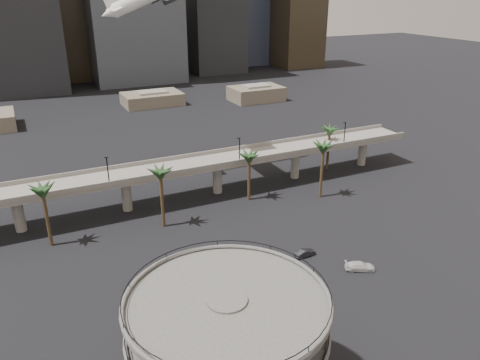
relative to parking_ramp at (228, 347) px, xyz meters
name	(u,v)px	position (x,y,z in m)	size (l,w,h in m)	color
ground	(303,355)	(13.00, 4.00, -9.84)	(700.00, 700.00, 0.00)	black
parking_ramp	(228,347)	(0.00, 0.00, 0.00)	(22.20, 22.20, 17.35)	#4A4745
overpass	(173,172)	(13.00, 59.00, -2.50)	(130.00, 9.30, 14.70)	slate
palm_trees	(233,158)	(24.58, 51.18, 1.46)	(76.40, 18.40, 14.00)	#44341D
low_buildings	(120,106)	(19.89, 146.30, -6.97)	(135.00, 27.50, 6.80)	#635B49
car_a	(268,285)	(16.04, 19.30, -9.00)	(1.96, 4.88, 1.66)	#A63817
car_b	(305,253)	(27.17, 25.21, -9.16)	(1.44, 4.12, 1.36)	black
car_c	(360,266)	(33.44, 17.09, -9.07)	(2.14, 5.27, 1.53)	silver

